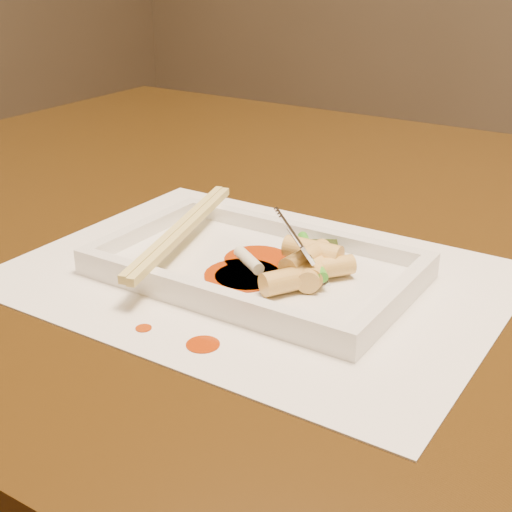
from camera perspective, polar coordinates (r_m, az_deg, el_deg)
The scene contains 24 objects.
table at distance 0.76m, azimuth 9.53°, elevation -4.85°, with size 1.40×0.90×0.75m.
placemat at distance 0.60m, azimuth -0.00°, elevation -1.64°, with size 0.40×0.30×0.00m, color white.
sauce_splatter_a at distance 0.50m, azimuth -4.27°, elevation -7.07°, with size 0.02×0.02×0.00m, color #A22F04.
sauce_splatter_b at distance 0.53m, azimuth -8.98°, elevation -5.72°, with size 0.01×0.01×0.00m, color #A22F04.
plate_base at distance 0.60m, azimuth -0.00°, elevation -1.23°, with size 0.26×0.16×0.01m, color white.
plate_rim_far at distance 0.65m, azimuth 3.52°, elevation 1.97°, with size 0.26×0.01×0.01m, color white.
plate_rim_near at distance 0.54m, azimuth -4.27°, elevation -2.96°, with size 0.26×0.01×0.01m, color white.
plate_rim_left at distance 0.66m, azimuth -9.04°, elevation 2.10°, with size 0.01×0.14×0.01m, color white.
plate_rim_right at distance 0.54m, azimuth 11.08°, elevation -3.15°, with size 0.01×0.14×0.01m, color white.
veg_piece at distance 0.61m, azimuth 4.81°, elevation 0.34°, with size 0.04×0.03×0.01m, color black.
scallion_white at distance 0.58m, azimuth -0.58°, elevation -0.33°, with size 0.01×0.01×0.04m, color #EAEACC.
scallion_green at distance 0.59m, azimuth 4.50°, elevation 0.03°, with size 0.01×0.01×0.09m, color #2A9918.
chopstick_a at distance 0.63m, azimuth -6.24°, elevation 2.24°, with size 0.01×0.22×0.01m, color #DDCB6E.
chopstick_b at distance 0.63m, azimuth -5.67°, elevation 2.10°, with size 0.01×0.22×0.01m, color #DDCB6E.
fork at distance 0.55m, azimuth 7.16°, elevation 5.12°, with size 0.09×0.10×0.14m, color silver, non-canonical shape.
sauce_blob_0 at distance 0.58m, azimuth -0.67°, elevation -1.63°, with size 0.05×0.05×0.00m, color #A22F04.
sauce_blob_1 at distance 0.58m, azimuth -1.08°, elevation -1.53°, with size 0.06×0.06×0.00m, color #A22F04.
sauce_blob_2 at distance 0.61m, azimuth 0.10°, elevation -0.24°, with size 0.06×0.06×0.00m, color #A22F04.
rice_cake_0 at distance 0.57m, azimuth 4.23°, elevation -1.18°, with size 0.02×0.02×0.05m, color #E5C86B.
rice_cake_1 at distance 0.57m, azimuth 4.83°, elevation -0.99°, with size 0.02×0.02×0.04m, color #E5C86B.
rice_cake_2 at distance 0.59m, azimuth 4.56°, elevation 0.38°, with size 0.02×0.02×0.05m, color #E5C86B.
rice_cake_3 at distance 0.55m, azimuth 2.73°, elevation -1.89°, with size 0.02×0.02×0.05m, color #E5C86B.
rice_cake_4 at distance 0.57m, azimuth 5.42°, elevation -0.99°, with size 0.02×0.02×0.05m, color #E5C86B.
rice_cake_5 at distance 0.57m, azimuth 4.02°, elevation -0.24°, with size 0.02×0.02×0.05m, color #E5C86B.
Camera 1 is at (0.25, -0.62, 1.01)m, focal length 50.00 mm.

